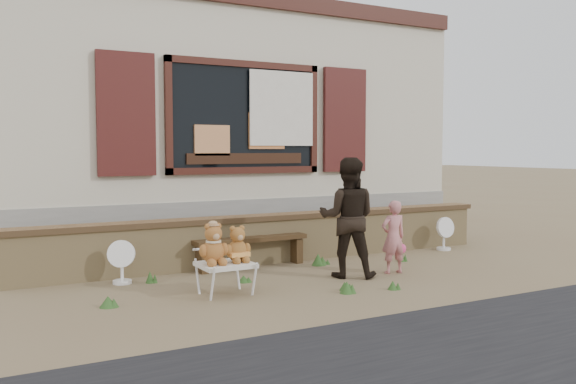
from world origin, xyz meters
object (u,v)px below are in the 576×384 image
bench (250,245)px  child (393,237)px  folding_chair (226,266)px  adult (348,217)px  teddy_bear_right (237,243)px  teddy_bear_left (213,243)px

bench → child: size_ratio=1.74×
bench → folding_chair: bench is taller
adult → child: bearing=-153.5°
folding_chair → child: 2.31m
teddy_bear_right → child: size_ratio=0.44×
folding_chair → adult: adult is taller
bench → child: 1.89m
teddy_bear_left → child: size_ratio=0.48×
teddy_bear_left → teddy_bear_right: bearing=0.0°
teddy_bear_left → teddy_bear_right: (0.28, 0.00, -0.02)m
folding_chair → teddy_bear_right: (0.14, 0.00, 0.23)m
child → folding_chair: bearing=7.5°
folding_chair → teddy_bear_left: teddy_bear_left is taller
folding_chair → adult: 1.74m
teddy_bear_right → child: (2.17, 0.04, -0.09)m
bench → teddy_bear_left: 1.66m
child → adult: (-0.63, 0.10, 0.27)m
folding_chair → teddy_bear_left: bearing=-180.0°
bench → child: (1.42, -1.24, 0.16)m
child → teddy_bear_right: bearing=7.6°
bench → folding_chair: size_ratio=2.84×
bench → teddy_bear_left: bearing=-130.8°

